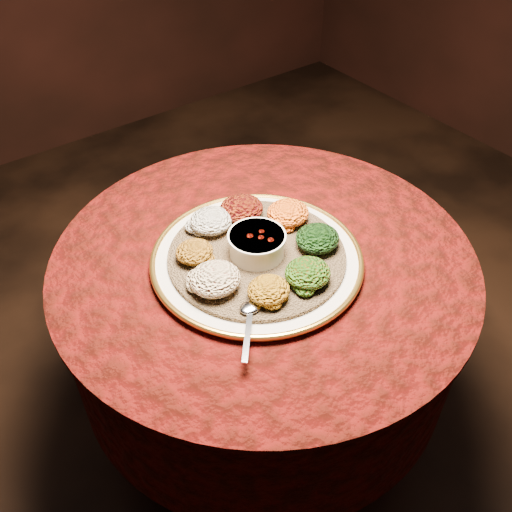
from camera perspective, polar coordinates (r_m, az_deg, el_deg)
table at (r=1.41m, az=0.71°, el=-5.36°), size 0.96×0.96×0.73m
platter at (r=1.26m, az=0.08°, el=-0.30°), size 0.60×0.60×0.02m
injera at (r=1.25m, az=0.08°, el=0.07°), size 0.44×0.44×0.01m
stew_bowl at (r=1.23m, az=0.08°, el=1.31°), size 0.13×0.13×0.05m
spoon at (r=1.12m, az=-0.58°, el=-5.51°), size 0.12×0.12×0.01m
portion_ayib at (r=1.30m, az=-4.52°, el=3.54°), size 0.10×0.09×0.05m
portion_kitfo at (r=1.33m, az=-1.47°, el=4.76°), size 0.10×0.10×0.05m
portion_tikil at (r=1.32m, az=3.20°, el=4.31°), size 0.10×0.09×0.05m
portion_gomen at (r=1.25m, az=6.16°, el=1.77°), size 0.10×0.09×0.05m
portion_mixveg at (r=1.17m, az=5.19°, el=-1.70°), size 0.10×0.09×0.05m
portion_kik at (r=1.13m, az=1.26°, el=-3.43°), size 0.09×0.08×0.04m
portion_timatim at (r=1.15m, az=-4.11°, el=-2.29°), size 0.11×0.10×0.05m
portion_shiro at (r=1.23m, az=-6.19°, el=0.42°), size 0.08×0.08×0.04m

